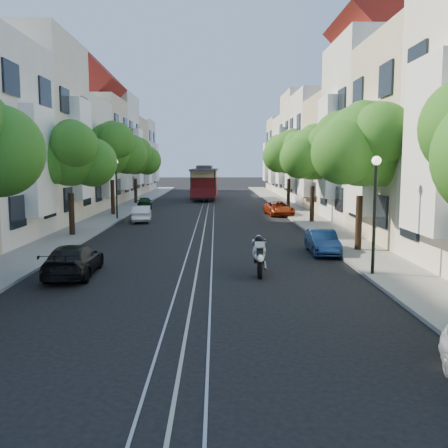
{
  "coord_description": "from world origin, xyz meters",
  "views": [
    {
      "loc": [
        0.72,
        -13.33,
        4.04
      ],
      "look_at": [
        1.06,
        7.54,
        1.48
      ],
      "focal_mm": 40.0,
      "sensor_mm": 36.0,
      "label": 1
    }
  ],
  "objects_px": {
    "lamp_west": "(116,180)",
    "sportbike_rider": "(259,253)",
    "tree_e_d": "(290,153)",
    "lamp_east": "(375,197)",
    "parked_car_e_far": "(279,208)",
    "cable_car": "(205,181)",
    "tree_e_c": "(314,154)",
    "tree_w_d": "(135,157)",
    "tree_w_c": "(112,149)",
    "parked_car_w_far": "(145,203)",
    "parked_car_w_near": "(74,260)",
    "tree_e_b": "(363,147)",
    "parked_car_e_mid": "(322,242)",
    "parked_car_w_mid": "(142,214)",
    "tree_w_b": "(70,156)"
  },
  "relations": [
    {
      "from": "tree_e_b",
      "to": "sportbike_rider",
      "type": "height_order",
      "value": "tree_e_b"
    },
    {
      "from": "lamp_west",
      "to": "parked_car_w_far",
      "type": "distance_m",
      "value": 9.17
    },
    {
      "from": "tree_e_b",
      "to": "cable_car",
      "type": "xyz_separation_m",
      "value": [
        -7.76,
        32.86,
        -2.7
      ]
    },
    {
      "from": "tree_w_d",
      "to": "parked_car_w_mid",
      "type": "height_order",
      "value": "tree_w_d"
    },
    {
      "from": "lamp_east",
      "to": "parked_car_w_far",
      "type": "relative_size",
      "value": 1.31
    },
    {
      "from": "cable_car",
      "to": "parked_car_w_near",
      "type": "xyz_separation_m",
      "value": [
        -3.9,
        -37.48,
        -1.47
      ]
    },
    {
      "from": "tree_e_c",
      "to": "parked_car_w_far",
      "type": "height_order",
      "value": "tree_e_c"
    },
    {
      "from": "tree_e_d",
      "to": "tree_w_c",
      "type": "xyz_separation_m",
      "value": [
        -14.4,
        -6.0,
        0.2
      ]
    },
    {
      "from": "sportbike_rider",
      "to": "tree_e_b",
      "type": "bearing_deg",
      "value": 43.99
    },
    {
      "from": "tree_w_b",
      "to": "sportbike_rider",
      "type": "distance_m",
      "value": 13.86
    },
    {
      "from": "tree_e_b",
      "to": "lamp_west",
      "type": "bearing_deg",
      "value": 136.15
    },
    {
      "from": "tree_w_b",
      "to": "lamp_west",
      "type": "bearing_deg",
      "value": 84.03
    },
    {
      "from": "tree_e_d",
      "to": "parked_car_w_far",
      "type": "relative_size",
      "value": 2.16
    },
    {
      "from": "cable_car",
      "to": "parked_car_e_far",
      "type": "distance_m",
      "value": 18.02
    },
    {
      "from": "tree_w_c",
      "to": "parked_car_w_mid",
      "type": "xyz_separation_m",
      "value": [
        2.74,
        -3.97,
        -4.51
      ]
    },
    {
      "from": "sportbike_rider",
      "to": "parked_car_w_mid",
      "type": "relative_size",
      "value": 0.64
    },
    {
      "from": "tree_w_d",
      "to": "parked_car_w_far",
      "type": "distance_m",
      "value": 6.72
    },
    {
      "from": "tree_e_c",
      "to": "tree_e_d",
      "type": "bearing_deg",
      "value": 90.0
    },
    {
      "from": "tree_w_c",
      "to": "parked_car_e_far",
      "type": "relative_size",
      "value": 1.81
    },
    {
      "from": "lamp_east",
      "to": "sportbike_rider",
      "type": "xyz_separation_m",
      "value": [
        -4.02,
        0.48,
        -2.05
      ]
    },
    {
      "from": "tree_e_c",
      "to": "parked_car_w_near",
      "type": "bearing_deg",
      "value": -126.74
    },
    {
      "from": "parked_car_e_far",
      "to": "parked_car_w_near",
      "type": "relative_size",
      "value": 1.0
    },
    {
      "from": "tree_e_c",
      "to": "cable_car",
      "type": "xyz_separation_m",
      "value": [
        -7.76,
        21.86,
        -2.57
      ]
    },
    {
      "from": "sportbike_rider",
      "to": "parked_car_e_far",
      "type": "bearing_deg",
      "value": 82.68
    },
    {
      "from": "tree_e_c",
      "to": "parked_car_w_far",
      "type": "bearing_deg",
      "value": 139.79
    },
    {
      "from": "parked_car_w_near",
      "to": "cable_car",
      "type": "bearing_deg",
      "value": -98.32
    },
    {
      "from": "lamp_west",
      "to": "sportbike_rider",
      "type": "relative_size",
      "value": 1.93
    },
    {
      "from": "cable_car",
      "to": "tree_w_d",
      "type": "bearing_deg",
      "value": -136.93
    },
    {
      "from": "tree_e_c",
      "to": "parked_car_e_far",
      "type": "relative_size",
      "value": 1.67
    },
    {
      "from": "tree_w_c",
      "to": "parked_car_e_mid",
      "type": "height_order",
      "value": "tree_w_c"
    },
    {
      "from": "tree_e_d",
      "to": "parked_car_w_mid",
      "type": "xyz_separation_m",
      "value": [
        -11.66,
        -9.97,
        -4.31
      ]
    },
    {
      "from": "tree_w_d",
      "to": "lamp_east",
      "type": "height_order",
      "value": "tree_w_d"
    },
    {
      "from": "parked_car_w_mid",
      "to": "parked_car_w_far",
      "type": "height_order",
      "value": "parked_car_w_mid"
    },
    {
      "from": "tree_w_d",
      "to": "lamp_east",
      "type": "distance_m",
      "value": 34.73
    },
    {
      "from": "tree_e_c",
      "to": "parked_car_w_far",
      "type": "distance_m",
      "value": 17.32
    },
    {
      "from": "tree_w_d",
      "to": "parked_car_w_far",
      "type": "xyz_separation_m",
      "value": [
        1.54,
        -5.13,
        -4.06
      ]
    },
    {
      "from": "parked_car_e_far",
      "to": "tree_w_d",
      "type": "bearing_deg",
      "value": 133.28
    },
    {
      "from": "sportbike_rider",
      "to": "parked_car_w_near",
      "type": "distance_m",
      "value": 6.69
    },
    {
      "from": "tree_w_b",
      "to": "tree_w_d",
      "type": "height_order",
      "value": "tree_w_d"
    },
    {
      "from": "tree_e_b",
      "to": "sportbike_rider",
      "type": "relative_size",
      "value": 3.11
    },
    {
      "from": "tree_e_d",
      "to": "lamp_east",
      "type": "xyz_separation_m",
      "value": [
        -0.96,
        -26.98,
        -2.02
      ]
    },
    {
      "from": "cable_car",
      "to": "parked_car_w_mid",
      "type": "distance_m",
      "value": 21.25
    },
    {
      "from": "tree_e_d",
      "to": "parked_car_w_mid",
      "type": "relative_size",
      "value": 2.03
    },
    {
      "from": "tree_w_b",
      "to": "sportbike_rider",
      "type": "bearing_deg",
      "value": -45.23
    },
    {
      "from": "sportbike_rider",
      "to": "parked_car_e_mid",
      "type": "bearing_deg",
      "value": 53.98
    },
    {
      "from": "tree_w_d",
      "to": "parked_car_w_far",
      "type": "bearing_deg",
      "value": -73.29
    },
    {
      "from": "parked_car_w_near",
      "to": "parked_car_w_far",
      "type": "distance_m",
      "value": 26.52
    },
    {
      "from": "lamp_east",
      "to": "parked_car_e_far",
      "type": "relative_size",
      "value": 1.06
    },
    {
      "from": "tree_e_c",
      "to": "cable_car",
      "type": "relative_size",
      "value": 0.72
    },
    {
      "from": "parked_car_w_near",
      "to": "tree_e_b",
      "type": "bearing_deg",
      "value": -160.77
    }
  ]
}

